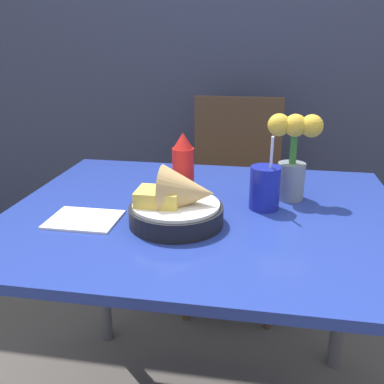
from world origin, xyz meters
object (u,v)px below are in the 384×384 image
chair_far_window (235,185)px  food_basket (179,204)px  drink_cup (265,189)px  ketchup_bottle (183,167)px  flower_vase (293,152)px

chair_far_window → food_basket: (-0.07, -0.92, 0.26)m
food_basket → drink_cup: drink_cup is taller
chair_far_window → ketchup_bottle: ketchup_bottle is taller
food_basket → drink_cup: 0.24m
food_basket → ketchup_bottle: 0.19m
food_basket → ketchup_bottle: ketchup_bottle is taller
chair_far_window → flower_vase: size_ratio=3.92×
ketchup_bottle → flower_vase: bearing=7.6°
food_basket → drink_cup: (0.20, 0.14, 0.00)m
drink_cup → flower_vase: (0.07, 0.09, 0.08)m
ketchup_bottle → flower_vase: size_ratio=0.78×
drink_cup → chair_far_window: bearing=99.4°
ketchup_bottle → drink_cup: drink_cup is taller
chair_far_window → drink_cup: size_ratio=4.63×
chair_far_window → ketchup_bottle: bearing=-97.6°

